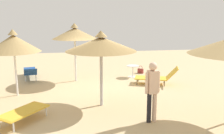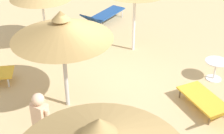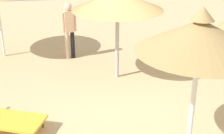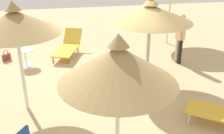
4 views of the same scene
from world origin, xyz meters
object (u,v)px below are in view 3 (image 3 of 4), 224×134
Objects in this scene: parasol_umbrella_near_left at (200,36)px; lounge_chair_edge at (192,46)px; person_standing_near_right at (69,27)px; parasol_umbrella_back at (117,1)px.

parasol_umbrella_near_left is 1.35× the size of lounge_chair_edge.
person_standing_near_right reaches higher than lounge_chair_edge.
parasol_umbrella_near_left is at bearing -67.60° from person_standing_near_right.
parasol_umbrella_back is at bearing 103.25° from parasol_umbrella_near_left.
lounge_chair_edge is (2.62, 1.22, -1.77)m from parasol_umbrella_back.
person_standing_near_right is at bearing 112.40° from parasol_umbrella_near_left.
parasol_umbrella_near_left is at bearing -76.75° from parasol_umbrella_back.
lounge_chair_edge is at bearing -5.66° from person_standing_near_right.
person_standing_near_right is at bearing 174.34° from lounge_chair_edge.
parasol_umbrella_near_left reaches higher than parasol_umbrella_back.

